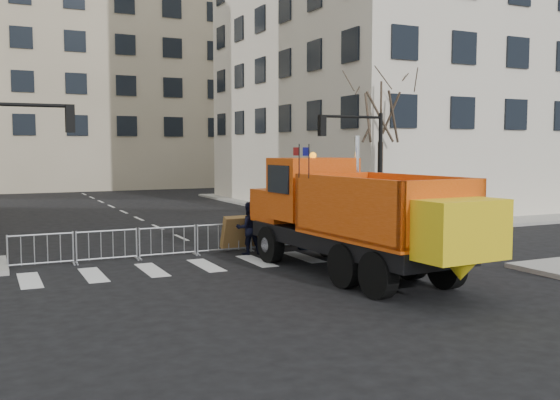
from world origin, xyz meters
name	(u,v)px	position (x,y,z in m)	size (l,w,h in m)	color
ground	(316,298)	(0.00, 0.00, 0.00)	(120.00, 120.00, 0.00)	black
sidewalk_back	(208,248)	(0.00, 8.50, 0.07)	(64.00, 5.00, 0.15)	gray
building_far	(63,65)	(0.00, 52.00, 12.00)	(30.00, 18.00, 24.00)	tan
traffic_light_right	(380,174)	(8.50, 9.50, 2.70)	(0.18, 0.18, 5.40)	black
crowd_barriers	(196,240)	(-0.75, 7.60, 0.55)	(12.60, 0.60, 1.10)	#9EA0A5
street_tree	(380,150)	(9.20, 10.50, 3.75)	(3.00, 3.00, 7.50)	#382B21
plow_truck	(355,214)	(2.40, 1.98, 1.89)	(3.76, 11.09, 4.25)	black
cop_a	(276,228)	(2.14, 7.00, 0.88)	(0.64, 0.42, 1.75)	black
cop_b	(249,228)	(1.00, 6.88, 0.95)	(0.92, 0.72, 1.90)	black
cop_c	(304,223)	(3.35, 7.00, 1.00)	(1.17, 0.49, 1.99)	black
newspaper_box	(285,227)	(3.18, 8.33, 0.70)	(0.45, 0.40, 1.10)	maroon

